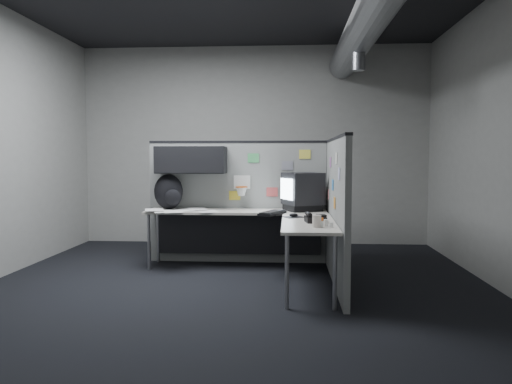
# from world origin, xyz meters

# --- Properties ---
(room) EXTENTS (5.62, 5.62, 3.22)m
(room) POSITION_xyz_m (0.56, 0.00, 2.10)
(room) COLOR black
(room) RESTS_ON ground
(partition_back) EXTENTS (2.44, 0.42, 1.63)m
(partition_back) POSITION_xyz_m (-0.25, 1.23, 1.00)
(partition_back) COLOR gray
(partition_back) RESTS_ON ground
(partition_right) EXTENTS (0.07, 2.23, 1.63)m
(partition_right) POSITION_xyz_m (1.10, 0.22, 0.82)
(partition_right) COLOR gray
(partition_right) RESTS_ON ground
(desk) EXTENTS (2.31, 2.11, 0.73)m
(desk) POSITION_xyz_m (0.15, 0.70, 0.61)
(desk) COLOR beige
(desk) RESTS_ON ground
(monitor) EXTENTS (0.56, 0.56, 0.48)m
(monitor) POSITION_xyz_m (0.75, 1.00, 0.98)
(monitor) COLOR black
(monitor) RESTS_ON desk
(keyboard) EXTENTS (0.34, 0.49, 0.04)m
(keyboard) POSITION_xyz_m (0.38, 0.56, 0.75)
(keyboard) COLOR black
(keyboard) RESTS_ON desk
(mouse) EXTENTS (0.26, 0.25, 0.05)m
(mouse) POSITION_xyz_m (0.63, 0.30, 0.75)
(mouse) COLOR black
(mouse) RESTS_ON desk
(phone) EXTENTS (0.23, 0.25, 0.11)m
(phone) POSITION_xyz_m (0.85, -0.11, 0.77)
(phone) COLOR black
(phone) RESTS_ON desk
(bottles) EXTENTS (0.14, 0.16, 0.08)m
(bottles) POSITION_xyz_m (0.92, -0.45, 0.76)
(bottles) COLOR silver
(bottles) RESTS_ON desk
(cup) EXTENTS (0.10, 0.10, 0.12)m
(cup) POSITION_xyz_m (0.85, -0.50, 0.79)
(cup) COLOR beige
(cup) RESTS_ON desk
(papers) EXTENTS (1.00, 0.72, 0.02)m
(papers) POSITION_xyz_m (-0.79, 0.84, 0.74)
(papers) COLOR white
(papers) RESTS_ON desk
(backpack) EXTENTS (0.43, 0.39, 0.46)m
(backpack) POSITION_xyz_m (-0.99, 1.05, 0.95)
(backpack) COLOR black
(backpack) RESTS_ON desk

